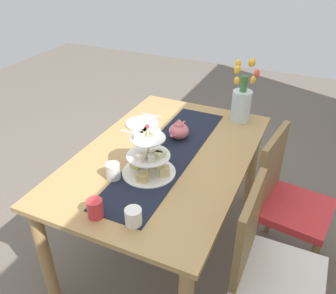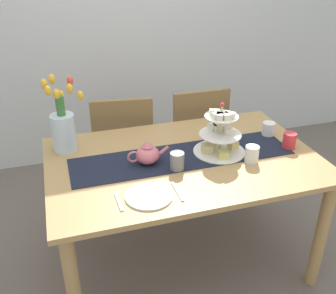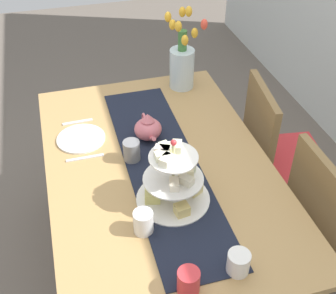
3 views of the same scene
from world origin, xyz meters
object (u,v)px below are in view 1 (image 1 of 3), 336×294
at_px(teapot, 179,130).
at_px(cream_jug, 133,217).
at_px(tulip_vase, 242,101).
at_px(mug_white_text, 113,171).
at_px(mug_grey, 155,137).
at_px(mug_orange, 95,208).
at_px(knife_left, 132,133).
at_px(chair_left, 285,197).
at_px(dinner_plate_left, 142,123).
at_px(chair_right, 267,263).
at_px(tiered_cake_stand, 149,158).
at_px(dining_table, 166,168).
at_px(fork_left, 151,115).

xyz_separation_m(teapot, cream_jug, (0.81, 0.12, -0.02)).
relative_size(tulip_vase, mug_white_text, 4.72).
height_order(mug_grey, mug_white_text, mug_grey).
distance_m(teapot, mug_orange, 0.85).
relative_size(cream_jug, knife_left, 0.50).
distance_m(chair_left, dinner_plate_left, 1.06).
bearing_deg(chair_left, knife_left, -85.72).
bearing_deg(chair_left, teapot, -89.38).
xyz_separation_m(chair_right, mug_white_text, (-0.00, -0.87, 0.30)).
xyz_separation_m(tulip_vase, mug_grey, (0.55, -0.40, -0.10)).
bearing_deg(teapot, dinner_plate_left, -103.66).
xyz_separation_m(chair_left, teapot, (0.01, -0.72, 0.31)).
relative_size(tiered_cake_stand, mug_white_text, 3.20).
height_order(chair_right, mug_white_text, chair_right).
distance_m(teapot, cream_jug, 0.82).
distance_m(tiered_cake_stand, mug_orange, 0.43).
height_order(dining_table, chair_left, chair_left).
height_order(tiered_cake_stand, mug_white_text, tiered_cake_stand).
bearing_deg(tulip_vase, fork_left, -72.10).
distance_m(cream_jug, dinner_plate_left, 0.99).
height_order(tulip_vase, knife_left, tulip_vase).
bearing_deg(dining_table, cream_jug, 11.18).
distance_m(tiered_cake_stand, mug_white_text, 0.21).
xyz_separation_m(fork_left, mug_grey, (0.36, 0.20, 0.05)).
relative_size(teapot, cream_jug, 2.80).
bearing_deg(knife_left, tiered_cake_stand, 41.49).
bearing_deg(mug_orange, mug_white_text, -163.95).
relative_size(chair_left, fork_left, 6.07).
bearing_deg(mug_white_text, fork_left, -168.32).
distance_m(teapot, mug_white_text, 0.57).
relative_size(teapot, mug_orange, 2.51).
bearing_deg(knife_left, chair_right, 64.73).
distance_m(mug_grey, mug_orange, 0.71).
distance_m(chair_left, teapot, 0.78).
distance_m(dining_table, mug_grey, 0.20).
xyz_separation_m(chair_right, tiered_cake_stand, (-0.13, -0.72, 0.35)).
height_order(cream_jug, knife_left, cream_jug).
relative_size(chair_right, mug_grey, 9.58).
bearing_deg(chair_left, chair_right, -0.07).
relative_size(chair_right, tiered_cake_stand, 2.99).
height_order(dining_table, chair_right, chair_right).
distance_m(teapot, tulip_vase, 0.52).
xyz_separation_m(cream_jug, fork_left, (-1.03, -0.43, -0.04)).
distance_m(dining_table, tulip_vase, 0.74).
height_order(teapot, tulip_vase, tulip_vase).
distance_m(dinner_plate_left, mug_grey, 0.30).
height_order(knife_left, mug_white_text, mug_white_text).
xyz_separation_m(dinner_plate_left, mug_grey, (0.21, 0.20, 0.05)).
xyz_separation_m(dining_table, chair_left, (-0.22, 0.72, -0.15)).
bearing_deg(dining_table, mug_orange, -6.14).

